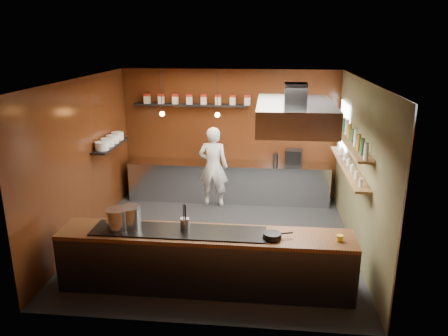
# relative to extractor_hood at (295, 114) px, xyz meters

# --- Properties ---
(floor) EXTENTS (5.00, 5.00, 0.00)m
(floor) POSITION_rel_extractor_hood_xyz_m (-1.30, 0.40, -2.51)
(floor) COLOR black
(floor) RESTS_ON ground
(back_wall) EXTENTS (5.00, 0.00, 5.00)m
(back_wall) POSITION_rel_extractor_hood_xyz_m (-1.30, 2.90, -1.01)
(back_wall) COLOR #351409
(back_wall) RESTS_ON ground
(left_wall) EXTENTS (0.00, 5.00, 5.00)m
(left_wall) POSITION_rel_extractor_hood_xyz_m (-3.80, 0.40, -1.01)
(left_wall) COLOR #351409
(left_wall) RESTS_ON ground
(right_wall) EXTENTS (0.00, 5.00, 5.00)m
(right_wall) POSITION_rel_extractor_hood_xyz_m (1.20, 0.40, -1.01)
(right_wall) COLOR brown
(right_wall) RESTS_ON ground
(ceiling) EXTENTS (5.00, 5.00, 0.00)m
(ceiling) POSITION_rel_extractor_hood_xyz_m (-1.30, 0.40, 0.49)
(ceiling) COLOR silver
(ceiling) RESTS_ON back_wall
(window_pane) EXTENTS (0.00, 1.00, 1.00)m
(window_pane) POSITION_rel_extractor_hood_xyz_m (1.15, 2.10, -0.61)
(window_pane) COLOR white
(window_pane) RESTS_ON right_wall
(prep_counter) EXTENTS (4.60, 0.65, 0.90)m
(prep_counter) POSITION_rel_extractor_hood_xyz_m (-1.30, 2.57, -2.06)
(prep_counter) COLOR silver
(prep_counter) RESTS_ON floor
(pass_counter) EXTENTS (4.40, 0.72, 0.94)m
(pass_counter) POSITION_rel_extractor_hood_xyz_m (-1.30, -1.20, -2.04)
(pass_counter) COLOR #38383D
(pass_counter) RESTS_ON floor
(tin_shelf) EXTENTS (2.60, 0.26, 0.04)m
(tin_shelf) POSITION_rel_extractor_hood_xyz_m (-2.20, 2.76, -0.31)
(tin_shelf) COLOR black
(tin_shelf) RESTS_ON back_wall
(plate_shelf) EXTENTS (0.30, 1.40, 0.04)m
(plate_shelf) POSITION_rel_extractor_hood_xyz_m (-3.64, 1.40, -0.96)
(plate_shelf) COLOR black
(plate_shelf) RESTS_ON left_wall
(bottle_shelf_upper) EXTENTS (0.26, 2.80, 0.04)m
(bottle_shelf_upper) POSITION_rel_extractor_hood_xyz_m (1.04, 0.70, -0.59)
(bottle_shelf_upper) COLOR brown
(bottle_shelf_upper) RESTS_ON right_wall
(bottle_shelf_lower) EXTENTS (0.26, 2.80, 0.04)m
(bottle_shelf_lower) POSITION_rel_extractor_hood_xyz_m (1.04, 0.70, -1.06)
(bottle_shelf_lower) COLOR brown
(bottle_shelf_lower) RESTS_ON right_wall
(extractor_hood) EXTENTS (1.20, 2.00, 0.72)m
(extractor_hood) POSITION_rel_extractor_hood_xyz_m (0.00, 0.00, 0.00)
(extractor_hood) COLOR #38383D
(extractor_hood) RESTS_ON ceiling
(pendant_left) EXTENTS (0.10, 0.10, 0.95)m
(pendant_left) POSITION_rel_extractor_hood_xyz_m (-2.70, 2.10, -0.35)
(pendant_left) COLOR black
(pendant_left) RESTS_ON ceiling
(pendant_right) EXTENTS (0.10, 0.10, 0.95)m
(pendant_right) POSITION_rel_extractor_hood_xyz_m (-1.50, 2.10, -0.35)
(pendant_right) COLOR black
(pendant_right) RESTS_ON ceiling
(storage_tins) EXTENTS (2.43, 0.13, 0.22)m
(storage_tins) POSITION_rel_extractor_hood_xyz_m (-2.05, 2.76, -0.17)
(storage_tins) COLOR beige
(storage_tins) RESTS_ON tin_shelf
(plate_stacks) EXTENTS (0.26, 1.16, 0.16)m
(plate_stacks) POSITION_rel_extractor_hood_xyz_m (-3.64, 1.40, -0.86)
(plate_stacks) COLOR white
(plate_stacks) RESTS_ON plate_shelf
(bottles) EXTENTS (0.06, 2.66, 0.24)m
(bottles) POSITION_rel_extractor_hood_xyz_m (1.04, 0.70, -0.45)
(bottles) COLOR silver
(bottles) RESTS_ON bottle_shelf_upper
(wine_glasses) EXTENTS (0.07, 2.37, 0.13)m
(wine_glasses) POSITION_rel_extractor_hood_xyz_m (1.04, 0.70, -0.97)
(wine_glasses) COLOR silver
(wine_glasses) RESTS_ON bottle_shelf_lower
(stockpot_large) EXTENTS (0.42, 0.42, 0.32)m
(stockpot_large) POSITION_rel_extractor_hood_xyz_m (-2.46, -1.12, -1.41)
(stockpot_large) COLOR silver
(stockpot_large) RESTS_ON pass_counter
(stockpot_small) EXTENTS (0.38, 0.38, 0.31)m
(stockpot_small) POSITION_rel_extractor_hood_xyz_m (-2.62, -1.23, -1.41)
(stockpot_small) COLOR silver
(stockpot_small) RESTS_ON pass_counter
(utensil_crock) EXTENTS (0.18, 0.18, 0.18)m
(utensil_crock) POSITION_rel_extractor_hood_xyz_m (-1.61, -1.16, -1.48)
(utensil_crock) COLOR silver
(utensil_crock) RESTS_ON pass_counter
(frying_pan) EXTENTS (0.44, 0.28, 0.07)m
(frying_pan) POSITION_rel_extractor_hood_xyz_m (-0.31, -1.30, -1.53)
(frying_pan) COLOR black
(frying_pan) RESTS_ON pass_counter
(butter_jar) EXTENTS (0.12, 0.12, 0.09)m
(butter_jar) POSITION_rel_extractor_hood_xyz_m (0.64, -1.27, -1.54)
(butter_jar) COLOR yellow
(butter_jar) RESTS_ON pass_counter
(espresso_machine) EXTENTS (0.40, 0.39, 0.36)m
(espresso_machine) POSITION_rel_extractor_hood_xyz_m (0.17, 2.56, -1.43)
(espresso_machine) COLOR black
(espresso_machine) RESTS_ON prep_counter
(chef) EXTENTS (0.69, 0.48, 1.81)m
(chef) POSITION_rel_extractor_hood_xyz_m (-1.62, 2.24, -1.60)
(chef) COLOR white
(chef) RESTS_ON floor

